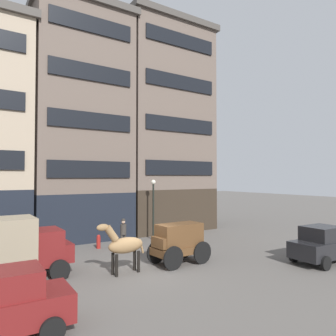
% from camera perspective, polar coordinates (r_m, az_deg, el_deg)
% --- Properties ---
extents(ground_plane, '(120.00, 120.00, 0.00)m').
position_cam_1_polar(ground_plane, '(15.19, -4.18, -18.12)').
color(ground_plane, '#605B56').
extents(building_center_left, '(7.05, 7.04, 16.43)m').
position_cam_1_polar(building_center_left, '(24.23, -16.38, 7.78)').
color(building_center_left, black).
rests_on(building_center_left, ground_plane).
extents(building_center_right, '(7.87, 7.04, 17.17)m').
position_cam_1_polar(building_center_right, '(27.10, -1.65, 7.50)').
color(building_center_right, '#33281E').
rests_on(building_center_right, ground_plane).
extents(cargo_wagon, '(2.99, 1.68, 1.98)m').
position_cam_1_polar(cargo_wagon, '(15.84, 1.94, -13.16)').
color(cargo_wagon, brown).
rests_on(cargo_wagon, ground_plane).
extents(draft_horse, '(2.35, 0.71, 2.30)m').
position_cam_1_polar(draft_horse, '(14.39, -8.09, -13.82)').
color(draft_horse, '#937047').
rests_on(draft_horse, ground_plane).
extents(delivery_truck_near, '(4.40, 2.24, 2.62)m').
position_cam_1_polar(delivery_truck_near, '(14.70, -26.63, -12.78)').
color(delivery_truck_near, maroon).
rests_on(delivery_truck_near, ground_plane).
extents(sedan_dark, '(3.73, 1.92, 1.83)m').
position_cam_1_polar(sedan_dark, '(17.90, 26.60, -12.41)').
color(sedan_dark, black).
rests_on(sedan_dark, ground_plane).
extents(sedan_light, '(3.71, 1.88, 1.83)m').
position_cam_1_polar(sedan_light, '(9.96, -28.48, -21.35)').
color(sedan_light, maroon).
rests_on(sedan_light, ground_plane).
extents(pedestrian_officer, '(0.49, 0.49, 1.79)m').
position_cam_1_polar(pedestrian_officer, '(19.23, -8.21, -11.60)').
color(pedestrian_officer, '#38332D').
rests_on(pedestrian_officer, ground_plane).
extents(streetlamp_curbside, '(0.32, 0.32, 4.12)m').
position_cam_1_polar(streetlamp_curbside, '(21.50, -2.71, -6.02)').
color(streetlamp_curbside, black).
rests_on(streetlamp_curbside, ground_plane).
extents(fire_hydrant_curbside, '(0.24, 0.24, 0.83)m').
position_cam_1_polar(fire_hydrant_curbside, '(19.65, -12.63, -13.01)').
color(fire_hydrant_curbside, maroon).
rests_on(fire_hydrant_curbside, ground_plane).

